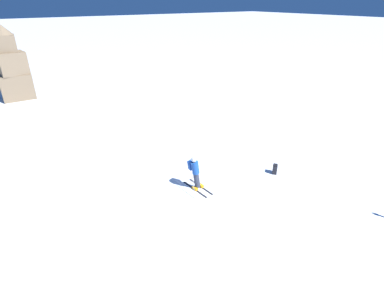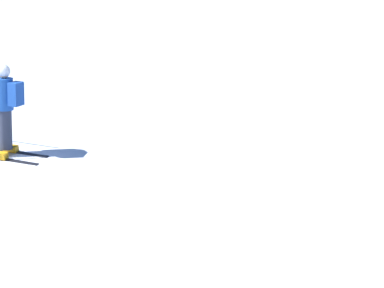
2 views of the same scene
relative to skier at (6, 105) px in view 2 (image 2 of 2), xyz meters
The scene contains 1 object.
skier is the anchor object (origin of this frame).
Camera 2 is at (8.00, 7.80, 5.15)m, focal length 60.00 mm.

